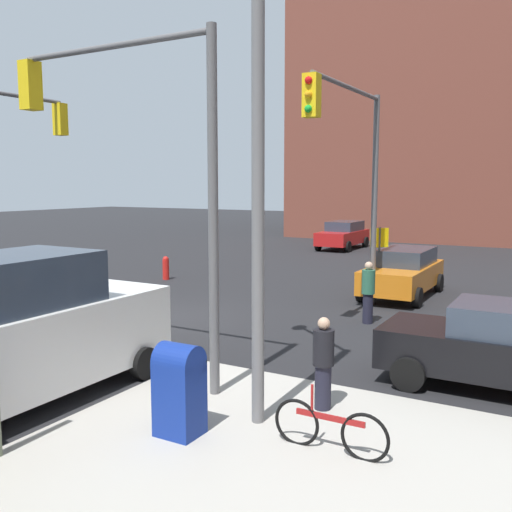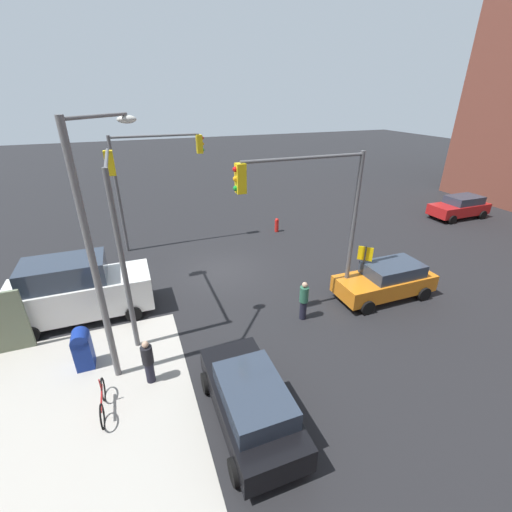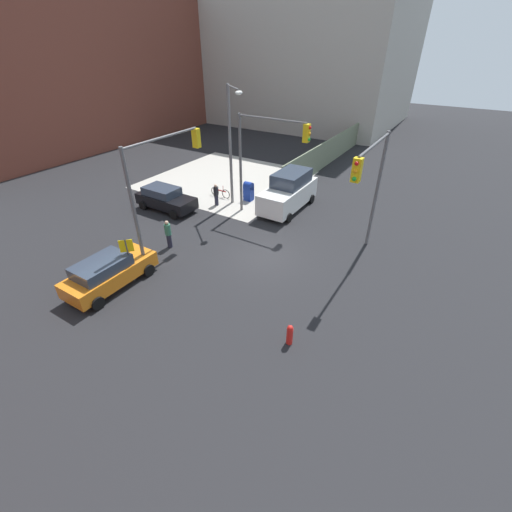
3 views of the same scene
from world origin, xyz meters
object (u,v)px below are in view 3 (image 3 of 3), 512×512
(smokestack, at_px, (186,50))
(mailbox_blue, at_px, (249,191))
(coupe_orange, at_px, (109,272))
(van_white_delivery, at_px, (289,192))
(traffic_signal_se_corner, at_px, (371,179))
(traffic_signal_ne_corner, at_px, (265,149))
(pedestrian_crossing, at_px, (216,195))
(street_lamp_corner, at_px, (231,139))
(coupe_black, at_px, (165,198))
(pedestrian_waiting, at_px, (168,234))
(bicycle_leaning_on_fence, at_px, (220,193))
(traffic_signal_nw_corner, at_px, (161,176))
(fire_hydrant, at_px, (290,334))

(smokestack, height_order, mailbox_blue, smokestack)
(coupe_orange, xyz_separation_m, van_white_delivery, (12.76, -3.19, 0.44))
(smokestack, xyz_separation_m, traffic_signal_se_corner, (-26.04, -34.50, -4.29))
(traffic_signal_ne_corner, height_order, pedestrian_crossing, traffic_signal_ne_corner)
(street_lamp_corner, bearing_deg, pedestrian_crossing, 127.86)
(coupe_black, height_order, pedestrian_crossing, coupe_black)
(pedestrian_waiting, bearing_deg, van_white_delivery, 145.91)
(van_white_delivery, bearing_deg, coupe_orange, 165.95)
(van_white_delivery, xyz_separation_m, pedestrian_crossing, (-2.26, 4.70, -0.46))
(pedestrian_crossing, bearing_deg, traffic_signal_se_corner, -60.39)
(mailbox_blue, distance_m, bicycle_leaning_on_fence, 2.32)
(van_white_delivery, bearing_deg, coupe_black, 123.07)
(coupe_black, relative_size, bicycle_leaning_on_fence, 2.48)
(traffic_signal_ne_corner, height_order, mailbox_blue, traffic_signal_ne_corner)
(traffic_signal_ne_corner, height_order, bicycle_leaning_on_fence, traffic_signal_ne_corner)
(traffic_signal_se_corner, xyz_separation_m, mailbox_blue, (3.62, 9.50, -3.84))
(traffic_signal_se_corner, distance_m, traffic_signal_ne_corner, 7.39)
(smokestack, xyz_separation_m, traffic_signal_nw_corner, (-31.15, -25.50, -4.28))
(street_lamp_corner, distance_m, bicycle_leaning_on_fence, 4.71)
(street_lamp_corner, relative_size, coupe_black, 1.84)
(traffic_signal_nw_corner, distance_m, bicycle_leaning_on_fence, 9.56)
(traffic_signal_se_corner, bearing_deg, fire_hydrant, 177.73)
(traffic_signal_ne_corner, distance_m, mailbox_blue, 4.81)
(mailbox_blue, distance_m, coupe_orange, 12.49)
(mailbox_blue, bearing_deg, pedestrian_crossing, 143.13)
(traffic_signal_ne_corner, relative_size, van_white_delivery, 1.20)
(bicycle_leaning_on_fence, bearing_deg, street_lamp_corner, -110.63)
(fire_hydrant, bearing_deg, van_white_delivery, 27.62)
(fire_hydrant, bearing_deg, mailbox_blue, 39.40)
(fire_hydrant, xyz_separation_m, bicycle_leaning_on_fence, (10.60, 11.40, -0.14))
(fire_hydrant, relative_size, coupe_orange, 0.21)
(traffic_signal_ne_corner, xyz_separation_m, coupe_black, (-2.79, 6.45, -3.75))
(fire_hydrant, distance_m, coupe_black, 14.90)
(traffic_signal_nw_corner, xyz_separation_m, van_white_delivery, (8.99, -2.70, -3.33))
(traffic_signal_se_corner, distance_m, pedestrian_crossing, 11.74)
(coupe_orange, distance_m, pedestrian_waiting, 4.30)
(traffic_signal_nw_corner, xyz_separation_m, pedestrian_crossing, (6.72, 2.00, -3.79))
(van_white_delivery, xyz_separation_m, pedestrian_waiting, (-8.46, 3.40, -0.39))
(coupe_orange, height_order, van_white_delivery, van_white_delivery)
(fire_hydrant, bearing_deg, pedestrian_crossing, 49.31)
(traffic_signal_nw_corner, distance_m, pedestrian_crossing, 7.97)
(traffic_signal_nw_corner, relative_size, coupe_black, 1.50)
(pedestrian_crossing, bearing_deg, traffic_signal_ne_corner, -47.59)
(traffic_signal_se_corner, relative_size, bicycle_leaning_on_fence, 3.71)
(smokestack, relative_size, coupe_orange, 3.97)
(coupe_black, distance_m, bicycle_leaning_on_fence, 4.35)
(street_lamp_corner, xyz_separation_m, coupe_black, (-3.25, 3.58, -3.86))
(traffic_signal_nw_corner, relative_size, mailbox_blue, 4.55)
(fire_hydrant, xyz_separation_m, coupe_black, (6.71, 13.30, 0.36))
(pedestrian_crossing, relative_size, bicycle_leaning_on_fence, 0.91)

